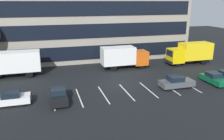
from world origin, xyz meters
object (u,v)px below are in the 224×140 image
at_px(sedan_black, 58,95).
at_px(sedan_charcoal, 176,82).
at_px(sedan_white, 10,98).
at_px(box_truck_yellow, 13,63).
at_px(sedan_forest, 214,78).
at_px(box_truck_orange, 124,56).
at_px(box_truck_yellow_all, 190,52).

relative_size(sedan_black, sedan_charcoal, 0.98).
xyz_separation_m(sedan_white, sedan_charcoal, (19.15, -0.34, 0.01)).
relative_size(box_truck_yellow, sedan_white, 1.86).
bearing_deg(sedan_black, sedan_forest, 0.78).
height_order(box_truck_orange, sedan_forest, box_truck_orange).
bearing_deg(box_truck_orange, sedan_black, -136.61).
relative_size(box_truck_yellow, sedan_black, 1.86).
relative_size(box_truck_orange, box_truck_yellow_all, 0.97).
xyz_separation_m(sedan_white, sedan_forest, (24.68, -0.31, -0.03)).
relative_size(box_truck_orange, sedan_forest, 1.88).
distance_m(sedan_black, sedan_charcoal, 14.29).
height_order(sedan_forest, sedan_charcoal, sedan_charcoal).
xyz_separation_m(box_truck_yellow, sedan_black, (5.41, -10.49, -1.32)).
distance_m(box_truck_yellow, sedan_charcoal, 22.25).
bearing_deg(box_truck_yellow_all, sedan_white, -161.44).
distance_m(box_truck_orange, box_truck_yellow_all, 11.73).
bearing_deg(sedan_white, box_truck_orange, 31.64).
xyz_separation_m(sedan_black, sedan_forest, (19.82, 0.27, -0.03)).
xyz_separation_m(box_truck_yellow, sedan_charcoal, (19.70, -10.25, -1.31)).
bearing_deg(sedan_white, box_truck_yellow, 93.17).
xyz_separation_m(box_truck_yellow, sedan_forest, (25.23, -10.22, -1.35)).
bearing_deg(sedan_charcoal, box_truck_yellow_all, 49.07).
bearing_deg(box_truck_orange, box_truck_yellow, 179.19).
distance_m(box_truck_yellow, sedan_black, 11.88).
bearing_deg(box_truck_yellow, box_truck_orange, -0.81).
bearing_deg(sedan_charcoal, box_truck_yellow, 152.51).
relative_size(box_truck_yellow, box_truck_yellow_all, 1.01).
height_order(sedan_black, sedan_charcoal, sedan_charcoal).
height_order(box_truck_yellow, sedan_forest, box_truck_yellow).
distance_m(box_truck_yellow_all, sedan_forest, 10.00).
distance_m(box_truck_orange, sedan_forest, 13.49).
bearing_deg(sedan_charcoal, box_truck_orange, 108.92).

